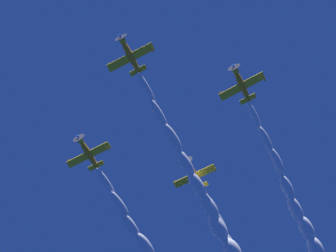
{
  "coord_description": "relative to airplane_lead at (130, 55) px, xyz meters",
  "views": [
    {
      "loc": [
        -32.24,
        28.05,
        1.97
      ],
      "look_at": [
        2.63,
        -8.57,
        85.87
      ],
      "focal_mm": 64.67,
      "sensor_mm": 36.0,
      "label": 1
    }
  ],
  "objects": [
    {
      "name": "airplane_lead",
      "position": [
        0.0,
        0.0,
        0.0
      ],
      "size": [
        7.7,
        7.01,
        2.48
      ],
      "color": "orange"
    },
    {
      "name": "airplane_slot_tail",
      "position": [
        8.08,
        -23.59,
        0.13
      ],
      "size": [
        7.77,
        7.02,
        2.38
      ],
      "color": "orange"
    },
    {
      "name": "smoke_trail_lead",
      "position": [
        12.34,
        -36.13,
        -2.52
      ],
      "size": [
        19.23,
        50.3,
        5.92
      ],
      "color": "white"
    },
    {
      "name": "airplane_left_wingman",
      "position": [
        -9.11,
        -15.94,
        0.44
      ],
      "size": [
        7.65,
        7.0,
        2.71
      ],
      "color": "orange"
    },
    {
      "name": "airplane_right_wingman",
      "position": [
        16.87,
        -6.99,
        -2.1
      ],
      "size": [
        7.72,
        7.02,
        2.46
      ],
      "color": "orange"
    }
  ]
}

